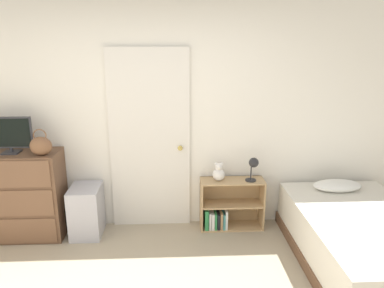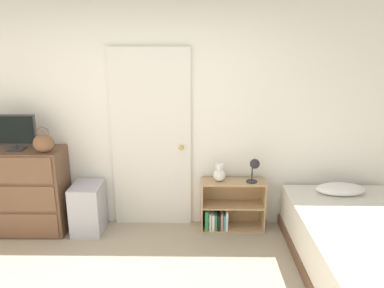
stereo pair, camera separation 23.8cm
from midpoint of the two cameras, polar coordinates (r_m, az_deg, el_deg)
name	(u,v)px [view 2 (the right image)]	position (r m, az deg, el deg)	size (l,w,h in m)	color
wall_back	(161,118)	(4.23, -3.14, 3.99)	(10.00, 0.06, 2.55)	white
door_closed	(151,140)	(4.25, -4.63, 0.58)	(0.90, 0.09, 2.06)	silver
dresser	(26,191)	(4.58, -22.63, -6.65)	(0.88, 0.43, 0.98)	brown
tv	(14,132)	(4.37, -24.10, 1.74)	(0.48, 0.16, 0.39)	#2D2D33
handbag	(44,143)	(4.18, -20.16, 0.11)	(0.23, 0.14, 0.28)	brown
storage_bin	(88,208)	(4.44, -14.03, -9.46)	(0.33, 0.43, 0.57)	#ADADB7
bookshelf	(227,209)	(4.42, 6.95, -9.78)	(0.73, 0.26, 0.59)	tan
teddy_bear	(219,173)	(4.23, 5.81, -4.49)	(0.14, 0.14, 0.21)	silver
desk_lamp	(254,166)	(4.21, 11.09, -3.34)	(0.14, 0.13, 0.28)	#262628
bed	(364,247)	(4.04, 26.29, -13.90)	(1.20, 1.91, 0.61)	brown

